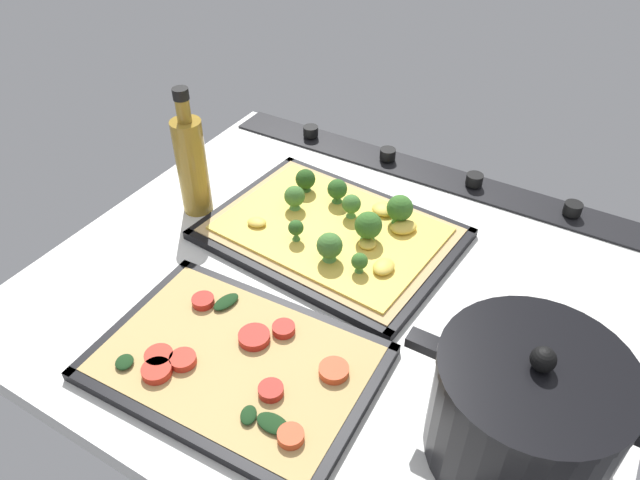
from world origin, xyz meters
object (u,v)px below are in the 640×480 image
object	(u,v)px
baking_tray_front	(331,236)
broccoli_pizza	(336,227)
veggie_pizza_back	(235,361)
cooking_pot	(525,411)
oil_bottle	(192,163)
baking_tray_back	(236,364)

from	to	relation	value
baking_tray_front	broccoli_pizza	xyz separation A→B (cm)	(-0.64, -0.47, 1.56)
veggie_pizza_back	cooking_pot	xyz separation A→B (cm)	(-31.48, -6.11, 5.61)
veggie_pizza_back	oil_bottle	xyz separation A→B (cm)	(24.31, -22.55, 7.37)
oil_bottle	baking_tray_back	bearing A→B (deg)	137.21
cooking_pot	oil_bottle	world-z (taller)	oil_bottle
broccoli_pizza	oil_bottle	bearing A→B (deg)	12.29
baking_tray_front	cooking_pot	bearing A→B (deg)	148.40
broccoli_pizza	veggie_pizza_back	xyz separation A→B (cm)	(-1.81, 27.46, -0.82)
broccoli_pizza	cooking_pot	xyz separation A→B (cm)	(-33.29, 21.35, 4.78)
baking_tray_back	broccoli_pizza	bearing A→B (deg)	-86.31
oil_bottle	cooking_pot	bearing A→B (deg)	163.57
broccoli_pizza	baking_tray_front	bearing A→B (deg)	36.46
veggie_pizza_back	broccoli_pizza	bearing A→B (deg)	-86.22
baking_tray_front	veggie_pizza_back	size ratio (longest dim) A/B	1.21
baking_tray_front	baking_tray_back	distance (cm)	27.00
cooking_pot	oil_bottle	bearing A→B (deg)	-16.43
baking_tray_front	cooking_pot	world-z (taller)	cooking_pot
broccoli_pizza	cooking_pot	distance (cm)	39.84
baking_tray_back	oil_bottle	size ratio (longest dim) A/B	1.63
baking_tray_front	veggie_pizza_back	world-z (taller)	veggie_pizza_back
baking_tray_front	veggie_pizza_back	distance (cm)	27.11
baking_tray_front	cooking_pot	size ratio (longest dim) A/B	1.47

